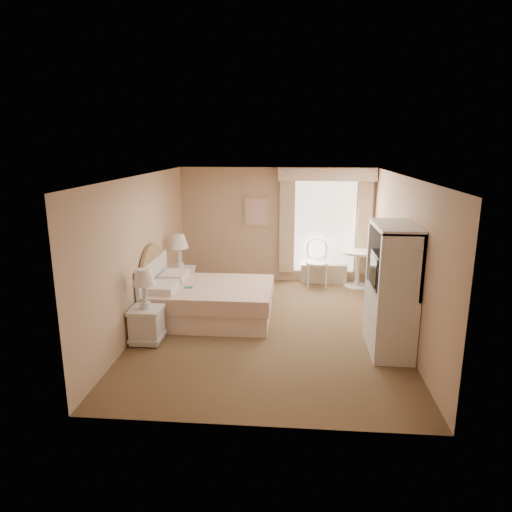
# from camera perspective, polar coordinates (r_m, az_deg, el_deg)

# --- Properties ---
(room) EXTENTS (4.21, 5.51, 2.51)m
(room) POSITION_cam_1_polar(r_m,az_deg,el_deg) (7.32, 1.71, 0.14)
(room) COLOR brown
(room) RESTS_ON ground
(window) EXTENTS (2.05, 0.22, 2.51)m
(window) POSITION_cam_1_polar(r_m,az_deg,el_deg) (9.92, 8.65, 4.15)
(window) COLOR white
(window) RESTS_ON room
(framed_art) EXTENTS (0.52, 0.04, 0.62)m
(framed_art) POSITION_cam_1_polar(r_m,az_deg,el_deg) (9.96, -0.01, 5.56)
(framed_art) COLOR tan
(framed_art) RESTS_ON room
(bed) EXTENTS (2.10, 1.61, 1.42)m
(bed) POSITION_cam_1_polar(r_m,az_deg,el_deg) (8.02, -6.28, -5.47)
(bed) COLOR #DAA78D
(bed) RESTS_ON room
(nightstand_near) EXTENTS (0.48, 0.48, 1.16)m
(nightstand_near) POSITION_cam_1_polar(r_m,az_deg,el_deg) (7.21, -13.57, -7.25)
(nightstand_near) COLOR white
(nightstand_near) RESTS_ON room
(nightstand_far) EXTENTS (0.52, 0.52, 1.27)m
(nightstand_far) POSITION_cam_1_polar(r_m,az_deg,el_deg) (9.12, -9.47, -2.30)
(nightstand_far) COLOR white
(nightstand_far) RESTS_ON room
(round_table) EXTENTS (0.76, 0.76, 0.80)m
(round_table) POSITION_cam_1_polar(r_m,az_deg,el_deg) (9.91, 12.62, -0.82)
(round_table) COLOR silver
(round_table) RESTS_ON room
(cafe_chair) EXTENTS (0.50, 0.50, 1.02)m
(cafe_chair) POSITION_cam_1_polar(r_m,az_deg,el_deg) (9.87, 7.62, -0.32)
(cafe_chair) COLOR silver
(cafe_chair) RESTS_ON room
(armoire) EXTENTS (0.57, 1.14, 1.89)m
(armoire) POSITION_cam_1_polar(r_m,az_deg,el_deg) (6.95, 16.52, -5.20)
(armoire) COLOR white
(armoire) RESTS_ON room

